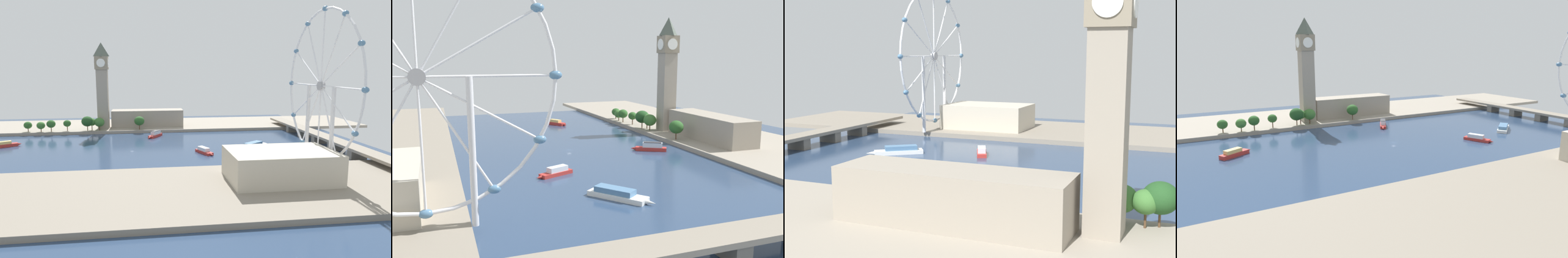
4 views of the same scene
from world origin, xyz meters
The scene contains 12 objects.
ground_plane centered at (0.00, 0.00, 0.00)m, with size 407.27×407.27×0.00m, color navy.
riverbank_left centered at (-118.64, 0.00, 1.50)m, with size 90.00×520.00×3.00m, color gray.
riverbank_right centered at (118.64, 0.00, 1.50)m, with size 90.00×520.00×3.00m, color gray.
clock_tower centered at (-92.80, -32.20, 49.79)m, with size 14.01×14.01×89.58m.
parliament_block centered at (-101.73, 14.35, 12.05)m, with size 22.00×77.10×18.11m, color gray.
tree_row_embankment centered at (-79.48, -48.67, 11.37)m, with size 12.72×120.38×14.80m.
ferris_wheel centered at (88.36, 119.33, 54.07)m, with size 96.48×3.20×99.62m.
riverside_hall centered at (109.63, 86.67, 11.61)m, with size 38.75×59.48×17.22m, color #BCB29E.
river_bridge centered at (0.00, 165.47, 6.28)m, with size 219.27×13.88×8.49m.
tour_boat_0 centered at (-50.46, 20.93, 2.42)m, with size 22.37×15.11×5.95m.
tour_boat_2 centered at (10.05, 102.19, 1.99)m, with size 23.17×28.55×4.71m.
tour_boat_3 centered at (25.37, 56.91, 1.91)m, with size 21.81×12.28×4.69m.
Camera 3 is at (-252.51, -58.05, 58.03)m, focal length 49.46 mm.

